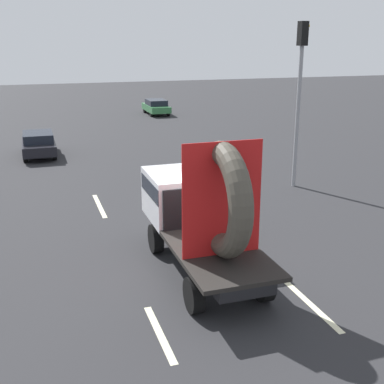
{
  "coord_description": "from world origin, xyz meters",
  "views": [
    {
      "loc": [
        -4.06,
        -11.53,
        5.87
      ],
      "look_at": [
        -0.06,
        0.61,
        1.94
      ],
      "focal_mm": 46.66,
      "sensor_mm": 36.0,
      "label": 1
    }
  ],
  "objects": [
    {
      "name": "flatbed_truck",
      "position": [
        -0.06,
        0.11,
        1.68
      ],
      "size": [
        2.02,
        5.54,
        3.73
      ],
      "color": "black",
      "rests_on": "ground_plane"
    },
    {
      "name": "lane_dash_left_near",
      "position": [
        -1.87,
        -2.73,
        0.0
      ],
      "size": [
        0.16,
        2.22,
        0.01
      ],
      "primitive_type": "cube",
      "rotation": [
        0.0,
        0.0,
        1.57
      ],
      "color": "beige",
      "rests_on": "ground_plane"
    },
    {
      "name": "lane_dash_right_near",
      "position": [
        1.75,
        -2.5,
        0.0
      ],
      "size": [
        0.16,
        2.86,
        0.01
      ],
      "primitive_type": "cube",
      "rotation": [
        0.0,
        0.0,
        1.57
      ],
      "color": "beige",
      "rests_on": "ground_plane"
    },
    {
      "name": "ground_plane",
      "position": [
        0.0,
        0.0,
        0.0
      ],
      "size": [
        120.0,
        120.0,
        0.0
      ],
      "primitive_type": "plane",
      "color": "#28282B"
    },
    {
      "name": "traffic_light",
      "position": [
        6.2,
        6.09,
        4.19
      ],
      "size": [
        0.42,
        0.36,
        6.52
      ],
      "color": "gray",
      "rests_on": "ground_plane"
    },
    {
      "name": "lane_dash_right_far",
      "position": [
        1.75,
        6.08,
        0.0
      ],
      "size": [
        0.16,
        2.61,
        0.01
      ],
      "primitive_type": "cube",
      "rotation": [
        0.0,
        0.0,
        1.57
      ],
      "color": "beige",
      "rests_on": "ground_plane"
    },
    {
      "name": "lane_dash_left_far",
      "position": [
        -1.87,
        6.01,
        0.0
      ],
      "size": [
        0.16,
        2.76,
        0.01
      ],
      "primitive_type": "cube",
      "rotation": [
        0.0,
        0.0,
        1.57
      ],
      "color": "beige",
      "rests_on": "ground_plane"
    },
    {
      "name": "distant_sedan",
      "position": [
        -3.68,
        15.19,
        0.67
      ],
      "size": [
        1.64,
        3.82,
        1.24
      ],
      "color": "black",
      "rests_on": "ground_plane"
    },
    {
      "name": "oncoming_car",
      "position": [
        5.85,
        27.84,
        0.64
      ],
      "size": [
        1.57,
        3.66,
        1.19
      ],
      "color": "black",
      "rests_on": "ground_plane"
    }
  ]
}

